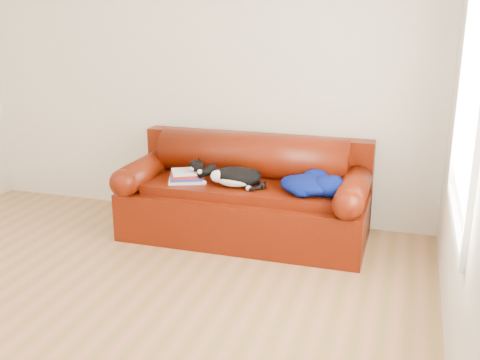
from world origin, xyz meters
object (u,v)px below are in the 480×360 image
Objects in this scene: cat at (236,177)px; blanket at (311,184)px; book_stack at (187,176)px; sofa_base at (245,211)px.

blanket is at bearing -5.11° from cat.
blanket is (1.08, 0.02, 0.02)m from book_stack.
sofa_base is 0.37m from cat.
sofa_base is 0.69m from blanket.
sofa_base is 6.00× the size of book_stack.
cat is 1.02× the size of blanket.
cat is at bearing -176.82° from blanket.
sofa_base is 3.61× the size of blanket.
cat is (0.45, -0.01, 0.03)m from book_stack.
sofa_base is at bearing 13.45° from book_stack.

